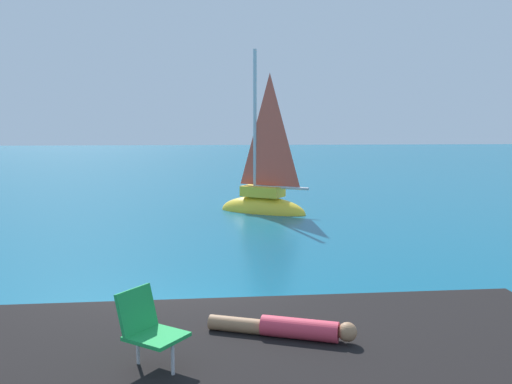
# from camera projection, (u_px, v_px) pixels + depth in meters

# --- Properties ---
(ground_plane) EXTENTS (160.00, 160.00, 0.00)m
(ground_plane) POSITION_uv_depth(u_px,v_px,m) (175.00, 328.00, 9.43)
(ground_plane) COLOR #0F5675
(boulder_seaward) EXTENTS (1.35, 1.48, 0.88)m
(boulder_seaward) POSITION_uv_depth(u_px,v_px,m) (202.00, 367.00, 7.90)
(boulder_seaward) COLOR black
(boulder_seaward) RESTS_ON ground
(boulder_inland) EXTENTS (1.08, 0.97, 0.64)m
(boulder_inland) POSITION_uv_depth(u_px,v_px,m) (172.00, 365.00, 7.98)
(boulder_inland) COLOR black
(boulder_inland) RESTS_ON ground
(sailboat_near) EXTENTS (3.78, 2.99, 6.98)m
(sailboat_near) POSITION_uv_depth(u_px,v_px,m) (263.00, 203.00, 21.67)
(sailboat_near) COLOR yellow
(sailboat_near) RESTS_ON ground
(person_sunbather) EXTENTS (1.69, 0.77, 0.25)m
(person_sunbather) POSITION_uv_depth(u_px,v_px,m) (288.00, 328.00, 6.36)
(person_sunbather) COLOR #DB384C
(person_sunbather) RESTS_ON shore_ledge
(beach_chair) EXTENTS (0.76, 0.74, 0.80)m
(beach_chair) POSITION_uv_depth(u_px,v_px,m) (148.00, 325.00, 5.55)
(beach_chair) COLOR green
(beach_chair) RESTS_ON shore_ledge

